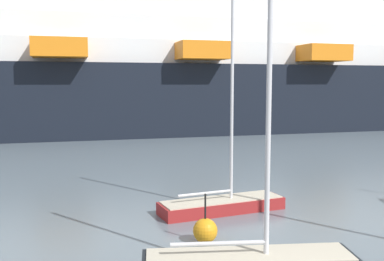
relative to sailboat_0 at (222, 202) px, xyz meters
The scene contains 3 objects.
sailboat_0 is the anchor object (origin of this frame).
channel_buoy_0 3.61m from the sailboat_0, 115.98° to the right, with size 0.80×0.80×1.62m.
cruise_ship 34.15m from the sailboat_0, 103.57° to the left, with size 127.56×23.74×22.48m.
Camera 1 is at (-5.91, -7.29, 5.16)m, focal length 41.73 mm.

